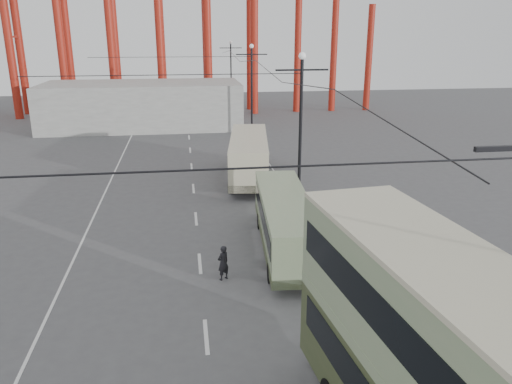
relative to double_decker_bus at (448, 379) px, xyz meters
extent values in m
cube|color=silver|center=(-4.92, 22.29, -3.32)|extent=(0.15, 82.00, 0.01)
cube|color=silver|center=(1.48, 23.29, -3.32)|extent=(0.12, 120.00, 0.01)
cube|color=silver|center=(-10.92, 23.29, -3.32)|extent=(0.12, 120.00, 0.01)
cylinder|color=black|center=(1.68, 21.29, 1.18)|extent=(0.20, 0.20, 9.00)
cylinder|color=black|center=(1.68, 21.29, -3.07)|extent=(0.44, 0.44, 0.50)
cube|color=black|center=(1.68, 21.29, 4.98)|extent=(3.20, 0.10, 0.10)
sphere|color=white|center=(1.68, 21.29, 5.78)|extent=(0.44, 0.44, 0.44)
cylinder|color=black|center=(1.68, 43.29, 1.18)|extent=(0.20, 0.20, 9.00)
cylinder|color=black|center=(1.68, 43.29, -3.07)|extent=(0.44, 0.44, 0.50)
cube|color=black|center=(1.68, 43.29, 4.98)|extent=(3.20, 0.10, 0.10)
sphere|color=white|center=(1.68, 43.29, 5.78)|extent=(0.44, 0.44, 0.44)
cylinder|color=black|center=(1.68, 65.29, 1.18)|extent=(0.20, 0.20, 9.00)
cylinder|color=black|center=(1.68, 65.29, -3.07)|extent=(0.44, 0.44, 0.50)
cube|color=black|center=(1.68, 65.29, 4.98)|extent=(3.20, 0.10, 0.10)
sphere|color=white|center=(1.68, 65.29, 5.78)|extent=(0.44, 0.44, 0.44)
cylinder|color=maroon|center=(-25.92, 58.29, 5.68)|extent=(1.00, 1.00, 18.00)
cylinder|color=maroon|center=(-25.92, 62.29, 5.68)|extent=(1.00, 1.00, 18.00)
cylinder|color=maroon|center=(-19.92, 58.29, 10.18)|extent=(1.00, 1.00, 27.00)
cylinder|color=maroon|center=(-19.92, 62.29, 10.18)|extent=(1.00, 1.00, 27.00)
cylinder|color=maroon|center=(15.08, 59.29, 7.68)|extent=(0.90, 0.90, 22.00)
cylinder|color=maroon|center=(20.08, 59.29, 3.68)|extent=(0.90, 0.90, 14.00)
cube|color=gray|center=(-9.92, 50.29, -0.82)|extent=(22.00, 10.00, 5.00)
cube|color=gray|center=(0.00, 0.00, -0.12)|extent=(3.89, 11.28, 0.33)
cube|color=gray|center=(0.00, 0.00, 1.26)|extent=(3.87, 11.27, 2.43)
cube|color=black|center=(0.00, 0.00, 1.37)|extent=(3.84, 10.62, 0.94)
cube|color=beige|center=(0.00, 0.00, 2.54)|extent=(3.89, 11.28, 0.13)
cylinder|color=black|center=(0.93, 3.21, -2.77)|extent=(0.42, 1.13, 1.11)
cube|color=gray|center=(-0.66, 14.18, -1.76)|extent=(3.00, 10.01, 2.15)
cube|color=black|center=(-0.66, 14.18, -1.40)|extent=(2.96, 8.94, 0.85)
cube|color=#303C20|center=(-0.66, 14.18, -2.61)|extent=(3.03, 10.01, 0.45)
cube|color=gray|center=(-0.66, 14.18, -0.61)|extent=(3.02, 10.01, 0.14)
cylinder|color=black|center=(-1.46, 17.03, -2.88)|extent=(0.32, 0.91, 0.90)
cylinder|color=black|center=(0.56, 16.88, -2.88)|extent=(0.32, 0.91, 0.90)
cylinder|color=black|center=(-1.92, 11.13, -2.88)|extent=(0.32, 0.91, 0.90)
cylinder|color=black|center=(0.10, 10.98, -2.88)|extent=(0.32, 0.91, 0.90)
cube|color=beige|center=(-0.77, 27.00, -1.51)|extent=(3.98, 10.63, 2.49)
cube|color=black|center=(-0.77, 27.00, -1.09)|extent=(3.85, 9.40, 0.99)
cube|color=#303C20|center=(-0.77, 27.00, -2.49)|extent=(4.01, 10.63, 0.52)
cube|color=beige|center=(-0.77, 27.00, -0.18)|extent=(4.00, 10.63, 0.17)
cylinder|color=black|center=(-1.57, 29.83, -2.81)|extent=(0.43, 1.07, 1.04)
cylinder|color=black|center=(0.75, 29.51, -2.81)|extent=(0.43, 1.07, 1.04)
cylinder|color=black|center=(-2.36, 24.08, -2.81)|extent=(0.43, 1.07, 1.04)
cylinder|color=black|center=(-0.03, 23.76, -2.81)|extent=(0.43, 1.07, 1.04)
imported|color=black|center=(-3.94, 11.56, -2.52)|extent=(0.70, 0.65, 1.60)
camera|label=1|loc=(-5.37, -8.27, 7.10)|focal=35.00mm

